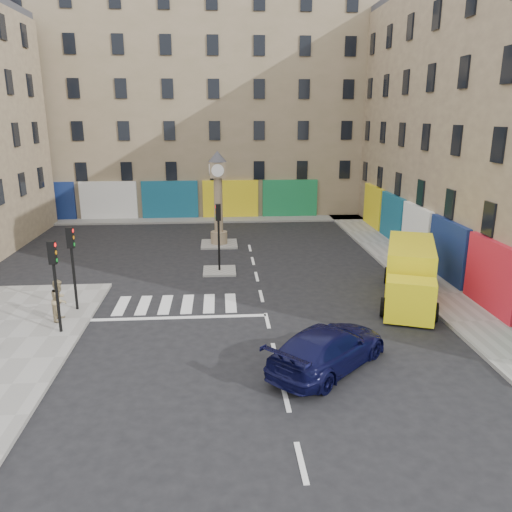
{
  "coord_description": "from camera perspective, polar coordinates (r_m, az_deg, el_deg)",
  "views": [
    {
      "loc": [
        -1.92,
        -18.53,
        8.44
      ],
      "look_at": [
        -0.25,
        4.07,
        2.0
      ],
      "focal_mm": 35.0,
      "sensor_mm": 36.0,
      "label": 1
    }
  ],
  "objects": [
    {
      "name": "building_far",
      "position": [
        46.58,
        -7.05,
        15.82
      ],
      "size": [
        32.0,
        10.0,
        17.0
      ],
      "primitive_type": "cube",
      "color": "gray",
      "rests_on": "ground"
    },
    {
      "name": "sidewalk_right",
      "position": [
        31.57,
        15.6,
        -0.1
      ],
      "size": [
        2.6,
        30.0,
        0.15
      ],
      "primitive_type": "cube",
      "color": "gray",
      "rests_on": "ground"
    },
    {
      "name": "island_near",
      "position": [
        27.82,
        -4.19,
        -1.71
      ],
      "size": [
        1.8,
        1.8,
        0.12
      ],
      "primitive_type": "cube",
      "color": "gray",
      "rests_on": "ground"
    },
    {
      "name": "traffic_light_island",
      "position": [
        27.17,
        -4.3,
        3.38
      ],
      "size": [
        0.28,
        0.22,
        3.7
      ],
      "color": "black",
      "rests_on": "island_near"
    },
    {
      "name": "navy_sedan",
      "position": [
        17.53,
        8.26,
        -10.33
      ],
      "size": [
        5.18,
        5.13,
        1.5
      ],
      "primitive_type": "imported",
      "rotation": [
        0.0,
        0.0,
        2.34
      ],
      "color": "black",
      "rests_on": "ground"
    },
    {
      "name": "pedestrian_tan",
      "position": [
        22.33,
        -21.55,
        -4.69
      ],
      "size": [
        0.71,
        0.89,
        1.75
      ],
      "primitive_type": "imported",
      "rotation": [
        0.0,
        0.0,
        1.51
      ],
      "color": "#95825B",
      "rests_on": "sidewalk_left"
    },
    {
      "name": "ground",
      "position": [
        20.45,
        1.56,
        -8.52
      ],
      "size": [
        120.0,
        120.0,
        0.0
      ],
      "primitive_type": "plane",
      "color": "black",
      "rests_on": "ground"
    },
    {
      "name": "island_far",
      "position": [
        33.59,
        -4.23,
        1.37
      ],
      "size": [
        2.4,
        2.4,
        0.12
      ],
      "primitive_type": "cube",
      "color": "gray",
      "rests_on": "ground"
    },
    {
      "name": "sidewalk_far",
      "position": [
        41.63,
        -7.02,
        4.15
      ],
      "size": [
        32.0,
        2.4,
        0.15
      ],
      "primitive_type": "cube",
      "color": "gray",
      "rests_on": "ground"
    },
    {
      "name": "building_right",
      "position": [
        33.18,
        27.24,
        13.41
      ],
      "size": [
        10.0,
        30.0,
        16.0
      ],
      "primitive_type": "cube",
      "color": "tan",
      "rests_on": "ground"
    },
    {
      "name": "clock_pillar",
      "position": [
        32.89,
        -4.35,
        7.26
      ],
      "size": [
        1.2,
        1.2,
        6.1
      ],
      "color": "tan",
      "rests_on": "island_far"
    },
    {
      "name": "yellow_van",
      "position": [
        24.62,
        17.18,
        -1.85
      ],
      "size": [
        4.33,
        7.21,
        2.52
      ],
      "rotation": [
        0.0,
        0.0,
        -0.35
      ],
      "color": "yellow",
      "rests_on": "ground"
    },
    {
      "name": "traffic_light_left_near",
      "position": [
        20.63,
        -22.06,
        -1.72
      ],
      "size": [
        0.28,
        0.22,
        3.7
      ],
      "color": "black",
      "rests_on": "sidewalk_left"
    },
    {
      "name": "traffic_light_left_far",
      "position": [
        22.83,
        -20.3,
        0.09
      ],
      "size": [
        0.28,
        0.22,
        3.7
      ],
      "color": "black",
      "rests_on": "sidewalk_left"
    }
  ]
}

